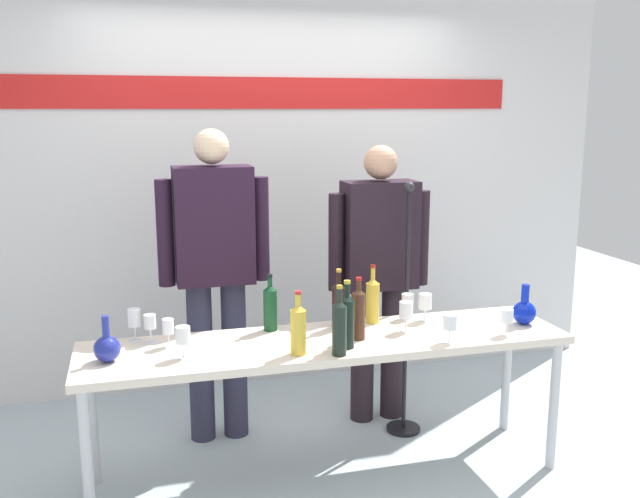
% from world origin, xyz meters
% --- Properties ---
extents(ground_plane, '(10.00, 10.00, 0.00)m').
position_xyz_m(ground_plane, '(0.00, 0.00, 0.00)').
color(ground_plane, '#A9B8BF').
extents(back_wall, '(4.78, 0.11, 3.00)m').
position_xyz_m(back_wall, '(0.00, 1.42, 1.50)').
color(back_wall, silver).
rests_on(back_wall, ground).
extents(display_table, '(2.44, 0.58, 0.74)m').
position_xyz_m(display_table, '(0.00, 0.00, 0.68)').
color(display_table, beige).
rests_on(display_table, ground).
extents(decanter_blue_left, '(0.12, 0.12, 0.22)m').
position_xyz_m(decanter_blue_left, '(-1.05, -0.04, 0.81)').
color(decanter_blue_left, navy).
rests_on(decanter_blue_left, display_table).
extents(decanter_blue_right, '(0.13, 0.13, 0.22)m').
position_xyz_m(decanter_blue_right, '(1.08, -0.04, 0.81)').
color(decanter_blue_right, '#0A21B9').
rests_on(decanter_blue_right, display_table).
extents(presenter_left, '(0.61, 0.22, 1.76)m').
position_xyz_m(presenter_left, '(-0.48, 0.59, 1.02)').
color(presenter_left, '#2D2C40').
rests_on(presenter_left, ground).
extents(presenter_right, '(0.62, 0.22, 1.66)m').
position_xyz_m(presenter_right, '(0.48, 0.59, 0.95)').
color(presenter_right, black).
rests_on(presenter_right, ground).
extents(wine_bottle_0, '(0.07, 0.07, 0.32)m').
position_xyz_m(wine_bottle_0, '(0.31, 0.20, 0.87)').
color(wine_bottle_0, gold).
rests_on(wine_bottle_0, display_table).
extents(wine_bottle_1, '(0.07, 0.07, 0.33)m').
position_xyz_m(wine_bottle_1, '(0.05, -0.14, 0.88)').
color(wine_bottle_1, black).
rests_on(wine_bottle_1, display_table).
extents(wine_bottle_2, '(0.08, 0.08, 0.31)m').
position_xyz_m(wine_bottle_2, '(-0.19, -0.17, 0.87)').
color(wine_bottle_2, gold).
rests_on(wine_bottle_2, display_table).
extents(wine_bottle_3, '(0.07, 0.07, 0.30)m').
position_xyz_m(wine_bottle_3, '(-0.25, 0.22, 0.87)').
color(wine_bottle_3, '#104020').
rests_on(wine_bottle_3, display_table).
extents(wine_bottle_4, '(0.07, 0.07, 0.32)m').
position_xyz_m(wine_bottle_4, '(0.15, -0.04, 0.88)').
color(wine_bottle_4, '#452617').
rests_on(wine_bottle_4, display_table).
extents(wine_bottle_5, '(0.07, 0.07, 0.31)m').
position_xyz_m(wine_bottle_5, '(0.11, 0.17, 0.87)').
color(wine_bottle_5, black).
rests_on(wine_bottle_5, display_table).
extents(wine_bottle_6, '(0.07, 0.07, 0.34)m').
position_xyz_m(wine_bottle_6, '(-0.01, -0.23, 0.88)').
color(wine_bottle_6, black).
rests_on(wine_bottle_6, display_table).
extents(wine_glass_left_0, '(0.06, 0.06, 0.16)m').
position_xyz_m(wine_glass_left_0, '(-0.93, 0.23, 0.86)').
color(wine_glass_left_0, white).
rests_on(wine_glass_left_0, display_table).
extents(wine_glass_left_1, '(0.07, 0.07, 0.15)m').
position_xyz_m(wine_glass_left_1, '(-0.72, -0.08, 0.85)').
color(wine_glass_left_1, white).
rests_on(wine_glass_left_1, display_table).
extents(wine_glass_left_2, '(0.06, 0.06, 0.14)m').
position_xyz_m(wine_glass_left_2, '(-0.85, 0.17, 0.84)').
color(wine_glass_left_2, white).
rests_on(wine_glass_left_2, display_table).
extents(wine_glass_left_3, '(0.06, 0.06, 0.14)m').
position_xyz_m(wine_glass_left_3, '(-0.77, 0.09, 0.84)').
color(wine_glass_left_3, white).
rests_on(wine_glass_left_3, display_table).
extents(wine_glass_right_0, '(0.07, 0.07, 0.14)m').
position_xyz_m(wine_glass_right_0, '(0.56, -0.21, 0.84)').
color(wine_glass_right_0, white).
rests_on(wine_glass_right_0, display_table).
extents(wine_glass_right_1, '(0.07, 0.07, 0.14)m').
position_xyz_m(wine_glass_right_1, '(0.51, 0.22, 0.84)').
color(wine_glass_right_1, white).
rests_on(wine_glass_right_1, display_table).
extents(wine_glass_right_2, '(0.07, 0.07, 0.16)m').
position_xyz_m(wine_glass_right_2, '(0.42, 0.01, 0.85)').
color(wine_glass_right_2, white).
rests_on(wine_glass_right_2, display_table).
extents(wine_glass_right_3, '(0.06, 0.06, 0.14)m').
position_xyz_m(wine_glass_right_3, '(0.89, -0.17, 0.84)').
color(wine_glass_right_3, white).
rests_on(wine_glass_right_3, display_table).
extents(wine_glass_right_4, '(0.07, 0.07, 0.15)m').
position_xyz_m(wine_glass_right_4, '(0.59, 0.16, 0.84)').
color(wine_glass_right_4, white).
rests_on(wine_glass_right_4, display_table).
extents(microphone_stand, '(0.20, 0.20, 1.47)m').
position_xyz_m(microphone_stand, '(0.57, 0.37, 0.49)').
color(microphone_stand, black).
rests_on(microphone_stand, ground).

